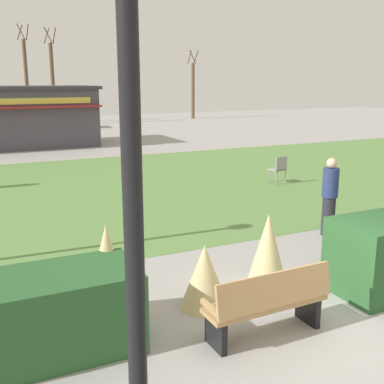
# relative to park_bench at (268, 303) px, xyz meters

# --- Properties ---
(ground_plane) EXTENTS (80.00, 80.00, 0.00)m
(ground_plane) POSITION_rel_park_bench_xyz_m (0.73, -0.12, -0.48)
(ground_plane) COLOR #999691
(lawn_patch) EXTENTS (36.00, 12.00, 0.01)m
(lawn_patch) POSITION_rel_park_bench_xyz_m (0.73, 9.32, -0.48)
(lawn_patch) COLOR #5B8442
(lawn_patch) RESTS_ON ground_plane
(park_bench) EXTENTS (1.71, 0.56, 0.95)m
(park_bench) POSITION_rel_park_bench_xyz_m (0.00, 0.00, 0.00)
(park_bench) COLOR tan
(park_bench) RESTS_ON ground_plane
(hedge_left) EXTENTS (2.31, 1.10, 1.02)m
(hedge_left) POSITION_rel_park_bench_xyz_m (-2.68, 0.84, 0.03)
(hedge_left) COLOR #28562B
(hedge_left) RESTS_ON ground_plane
(ornamental_grass_behind_left) EXTENTS (0.65, 0.65, 1.18)m
(ornamental_grass_behind_left) POSITION_rel_park_bench_xyz_m (0.99, 1.46, 0.11)
(ornamental_grass_behind_left) COLOR #D1BC7F
(ornamental_grass_behind_left) RESTS_ON ground_plane
(ornamental_grass_behind_right) EXTENTS (0.72, 0.72, 0.97)m
(ornamental_grass_behind_right) POSITION_rel_park_bench_xyz_m (-0.36, 1.11, 0.00)
(ornamental_grass_behind_right) COLOR #D1BC7F
(ornamental_grass_behind_right) RESTS_ON ground_plane
(ornamental_grass_behind_center) EXTENTS (0.75, 0.75, 1.38)m
(ornamental_grass_behind_center) POSITION_rel_park_bench_xyz_m (-1.72, 1.39, 0.21)
(ornamental_grass_behind_center) COLOR #D1BC7F
(ornamental_grass_behind_center) RESTS_ON ground_plane
(lamppost_near) EXTENTS (0.36, 0.36, 4.30)m
(lamppost_near) POSITION_rel_park_bench_xyz_m (-2.47, -2.12, 2.22)
(lamppost_near) COLOR black
(lamppost_near) RESTS_ON ground_plane
(food_kiosk) EXTENTS (9.29, 4.29, 2.99)m
(food_kiosk) POSITION_rel_park_bench_xyz_m (-1.75, 20.59, 1.02)
(food_kiosk) COLOR #47424C
(food_kiosk) RESTS_ON ground_plane
(cafe_chair_east) EXTENTS (0.48, 0.48, 0.89)m
(cafe_chair_east) POSITION_rel_park_bench_xyz_m (5.69, 7.73, 0.05)
(cafe_chair_east) COLOR gray
(cafe_chair_east) RESTS_ON ground_plane
(person_strolling) EXTENTS (0.34, 0.34, 1.69)m
(person_strolling) POSITION_rel_park_bench_xyz_m (3.57, 2.95, 0.38)
(person_strolling) COLOR #23232D
(person_strolling) RESTS_ON ground_plane
(parked_car_center_slot) EXTENTS (4.30, 2.24, 1.20)m
(parked_car_center_slot) POSITION_rel_park_bench_xyz_m (2.62, 28.81, 0.16)
(parked_car_center_slot) COLOR #2D6638
(parked_car_center_slot) RESTS_ON ground_plane
(tree_left_bg) EXTENTS (0.91, 0.96, 7.28)m
(tree_left_bg) POSITION_rel_park_bench_xyz_m (1.16, 33.94, 2.79)
(tree_left_bg) COLOR brown
(tree_left_bg) RESTS_ON ground_plane
(tree_right_bg) EXTENTS (0.91, 0.96, 6.94)m
(tree_right_bg) POSITION_rel_park_bench_xyz_m (2.75, 31.93, 2.62)
(tree_right_bg) COLOR brown
(tree_right_bg) RESTS_ON ground_plane
(tree_center_bg) EXTENTS (0.91, 0.96, 5.71)m
(tree_center_bg) POSITION_rel_park_bench_xyz_m (14.57, 32.78, 2.01)
(tree_center_bg) COLOR brown
(tree_center_bg) RESTS_ON ground_plane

